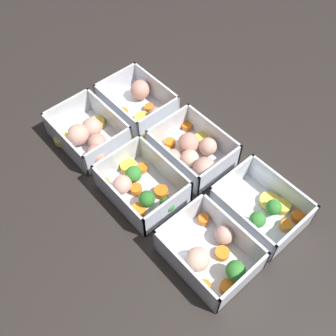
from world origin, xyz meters
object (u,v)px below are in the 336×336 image
Objects in this scene: container_far_left at (212,254)px; container_near_center at (192,153)px; container_near_right at (140,104)px; container_near_left at (263,209)px; container_far_center at (140,187)px; container_far_right at (89,136)px.

container_near_center is at bearing -34.94° from container_far_left.
container_far_left is at bearing 159.46° from container_near_right.
container_far_center is at bearing 36.45° from container_near_left.
container_far_center is (-0.18, 0.14, 0.00)m from container_near_right.
container_near_center is 0.18m from container_near_right.
container_near_left is at bearing 179.84° from container_near_right.
container_far_right is (-0.01, 0.14, 0.00)m from container_near_right.
container_near_right is at bearing -2.87° from container_near_center.
container_near_left and container_far_right have the same top height.
container_far_left is (-0.18, 0.13, -0.00)m from container_near_center.
container_near_left is 0.24m from container_far_center.
container_near_right is at bearing -20.54° from container_far_left.
container_near_center is at bearing -142.95° from container_far_right.
container_near_left and container_near_right have the same top height.
container_far_right is at bearing 0.90° from container_far_left.
container_near_right and container_far_left have the same top height.
container_far_right is (0.36, 0.01, 0.00)m from container_far_left.
container_far_left and container_far_right have the same top height.
container_far_right is at bearing 21.46° from container_near_left.
container_near_left is 0.94× the size of container_far_right.
container_far_right is at bearing 37.05° from container_near_center.
container_near_left is 0.18m from container_near_center.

